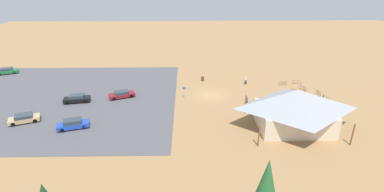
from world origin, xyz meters
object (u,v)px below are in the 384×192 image
object	(u,v)px
bicycle_purple_trailside	(303,88)
bicycle_red_edge_south	(298,95)
bicycle_blue_lone_west	(294,91)
car_green_mid_lot	(7,71)
bike_pavilion	(296,107)
bicycle_orange_lone_east	(296,82)
bicycle_black_near_porch	(283,83)
bicycle_teal_yard_center	(318,93)
car_black_by_curb	(77,99)
pine_mideast	(266,189)
bicycle_yellow_back_row	(305,92)
visitor_by_pavilion	(246,80)
visitor_at_bikes	(247,101)
bicycle_white_edge_north	(315,98)
car_blue_second_row	(73,124)
car_tan_end_stall	(24,118)
trash_bin	(203,79)
bicycle_silver_yard_left	(283,93)
car_maroon_aisle_side	(122,94)
lot_sign	(184,91)
bicycle_green_yard_right	(325,99)

from	to	relation	value
bicycle_purple_trailside	bicycle_red_edge_south	bearing A→B (deg)	58.82
bicycle_blue_lone_west	car_green_mid_lot	xyz separation A→B (m)	(59.71, -12.02, 0.32)
bike_pavilion	bicycle_orange_lone_east	distance (m)	19.05
bicycle_black_near_porch	bicycle_orange_lone_east	distance (m)	2.98
bicycle_teal_yard_center	car_black_by_curb	size ratio (longest dim) A/B	0.38
pine_mideast	bicycle_yellow_back_row	world-z (taller)	pine_mideast
bicycle_yellow_back_row	visitor_by_pavilion	bearing A→B (deg)	-26.18
bicycle_purple_trailside	bike_pavilion	bearing A→B (deg)	65.18
bicycle_red_edge_south	visitor_at_bikes	world-z (taller)	visitor_at_bikes
bike_pavilion	bicycle_white_edge_north	bearing A→B (deg)	-126.32
car_blue_second_row	car_tan_end_stall	xyz separation A→B (m)	(8.10, -1.99, -0.05)
bicycle_teal_yard_center	bicycle_red_edge_south	distance (m)	4.09
bicycle_red_edge_south	car_blue_second_row	world-z (taller)	car_blue_second_row
car_green_mid_lot	car_tan_end_stall	xyz separation A→B (m)	(-14.82, 22.54, -0.01)
bicycle_black_near_porch	car_black_by_curb	size ratio (longest dim) A/B	0.36
bicycle_blue_lone_west	bicycle_red_edge_south	bearing A→B (deg)	101.75
bike_pavilion	bicycle_purple_trailside	size ratio (longest dim) A/B	7.74
car_green_mid_lot	bicycle_white_edge_north	bearing A→B (deg)	166.51
trash_bin	bicycle_teal_yard_center	size ratio (longest dim) A/B	0.50
visitor_by_pavilion	car_blue_second_row	bearing A→B (deg)	31.34
pine_mideast	bicycle_teal_yard_center	bearing A→B (deg)	-119.91
visitor_at_bikes	bicycle_yellow_back_row	bearing A→B (deg)	-157.27
trash_bin	visitor_at_bikes	size ratio (longest dim) A/B	0.51
bicycle_red_edge_south	trash_bin	bearing A→B (deg)	-26.88
bicycle_black_near_porch	visitor_by_pavilion	distance (m)	7.44
bicycle_teal_yard_center	bicycle_silver_yard_left	bearing A→B (deg)	-0.62
pine_mideast	bicycle_yellow_back_row	size ratio (longest dim) A/B	4.68
pine_mideast	bicycle_purple_trailside	world-z (taller)	pine_mideast
bicycle_silver_yard_left	car_maroon_aisle_side	world-z (taller)	car_maroon_aisle_side
bicycle_orange_lone_east	bicycle_purple_trailside	world-z (taller)	bicycle_purple_trailside
bicycle_white_edge_north	car_maroon_aisle_side	xyz separation A→B (m)	(34.65, -1.51, 0.30)
lot_sign	car_tan_end_stall	world-z (taller)	lot_sign
bicycle_orange_lone_east	car_tan_end_stall	xyz separation A→B (m)	(47.08, 15.37, 0.35)
bicycle_purple_trailside	car_tan_end_stall	distance (m)	48.83
bike_pavilion	bicycle_black_near_porch	distance (m)	17.69
bicycle_yellow_back_row	bicycle_green_yard_right	size ratio (longest dim) A/B	1.01
car_green_mid_lot	visitor_by_pavilion	size ratio (longest dim) A/B	2.72
visitor_at_bikes	visitor_by_pavilion	size ratio (longest dim) A/B	1.04
bicycle_orange_lone_east	bicycle_white_edge_north	distance (m)	7.87
bicycle_red_edge_south	car_tan_end_stall	distance (m)	46.10
pine_mideast	car_black_by_curb	size ratio (longest dim) A/B	1.72
car_green_mid_lot	car_blue_second_row	world-z (taller)	car_blue_second_row
bicycle_black_near_porch	car_blue_second_row	bearing A→B (deg)	24.97
bike_pavilion	bicycle_red_edge_south	world-z (taller)	bike_pavilion
bicycle_blue_lone_west	car_blue_second_row	xyz separation A→B (m)	(36.79, 12.51, 0.36)
car_green_mid_lot	car_black_by_curb	xyz separation A→B (m)	(-20.45, 15.34, 0.02)
pine_mideast	bicycle_green_yard_right	world-z (taller)	pine_mideast
lot_sign	bicycle_blue_lone_west	bearing A→B (deg)	-175.32
pine_mideast	bicycle_yellow_back_row	xyz separation A→B (m)	(-15.55, -31.68, -4.66)
bicycle_orange_lone_east	visitor_at_bikes	world-z (taller)	visitor_at_bikes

